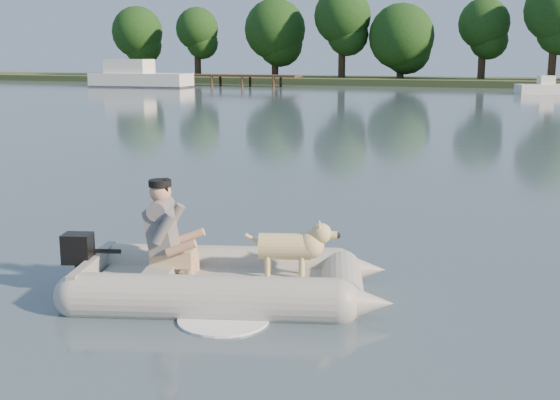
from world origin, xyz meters
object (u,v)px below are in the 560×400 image
at_px(dinghy, 226,244).
at_px(dog, 285,251).
at_px(man, 163,226).
at_px(motorboat, 549,82).
at_px(cabin_cruiser, 141,73).
at_px(dock, 206,80).

relative_size(dinghy, dog, 5.12).
distance_m(dinghy, man, 0.77).
bearing_deg(dinghy, motorboat, 69.28).
bearing_deg(cabin_cruiser, man, -62.08).
bearing_deg(man, dock, 99.47).
height_order(dock, dog, dock).
bearing_deg(motorboat, man, -115.81).
distance_m(dinghy, motorboat, 48.00).
bearing_deg(dog, cabin_cruiser, 106.78).
bearing_deg(cabin_cruiser, dock, 45.76).
bearing_deg(cabin_cruiser, motorboat, -2.40).
relative_size(man, motorboat, 0.25).
bearing_deg(motorboat, cabin_cruiser, 160.81).
height_order(dinghy, dog, dinghy).
height_order(dock, man, man).
xyz_separation_m(dog, motorboat, (2.72, 47.62, 0.33)).
relative_size(dock, motorboat, 3.93).
bearing_deg(dog, motorboat, 70.04).
relative_size(dock, dog, 18.07).
bearing_deg(dog, man, 180.00).
height_order(dock, motorboat, motorboat).
distance_m(dock, man, 57.68).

